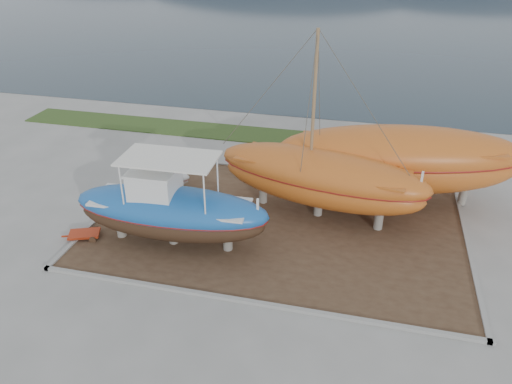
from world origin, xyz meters
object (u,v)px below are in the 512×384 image
(orange_sailboat, at_px, (323,130))
(blue_caique, at_px, (170,202))
(white_dinghy, at_px, (159,178))
(red_trailer, at_px, (85,235))
(orange_bare_hull, at_px, (398,167))

(orange_sailboat, bearing_deg, blue_caique, -134.78)
(blue_caique, relative_size, white_dinghy, 2.49)
(blue_caique, bearing_deg, orange_sailboat, 32.03)
(white_dinghy, bearing_deg, blue_caique, -58.37)
(white_dinghy, bearing_deg, red_trailer, -102.22)
(blue_caique, relative_size, red_trailer, 4.30)
(blue_caique, height_order, orange_bare_hull, blue_caique)
(orange_sailboat, bearing_deg, orange_bare_hull, 43.48)
(white_dinghy, distance_m, red_trailer, 5.93)
(white_dinghy, bearing_deg, orange_bare_hull, 8.32)
(blue_caique, xyz_separation_m, white_dinghy, (-2.92, 5.11, -1.66))
(orange_sailboat, xyz_separation_m, orange_bare_hull, (3.79, 2.37, -2.60))
(red_trailer, bearing_deg, blue_caique, -13.29)
(orange_bare_hull, bearing_deg, red_trailer, -163.13)
(white_dinghy, height_order, red_trailer, white_dinghy)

